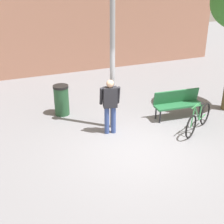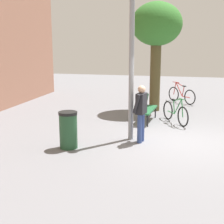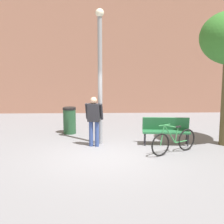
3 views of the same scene
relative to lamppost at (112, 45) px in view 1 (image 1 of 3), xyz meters
The scene contains 6 objects.
ground_plane 2.95m from the lamppost, 84.36° to the right, with size 36.00×36.00×0.00m, color slate.
lamppost is the anchor object (origin of this frame).
person_by_lamppost 1.64m from the lamppost, 122.39° to the right, with size 0.63×0.38×1.67m.
park_bench 3.02m from the lamppost, ahead, with size 1.63×0.61×0.92m.
bicycle_green 3.39m from the lamppost, 28.09° to the right, with size 1.57×0.98×0.97m.
trash_bin 2.82m from the lamppost, 128.41° to the left, with size 0.51×0.51×1.03m.
Camera 1 is at (-3.51, -6.62, 4.48)m, focal length 50.41 mm.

